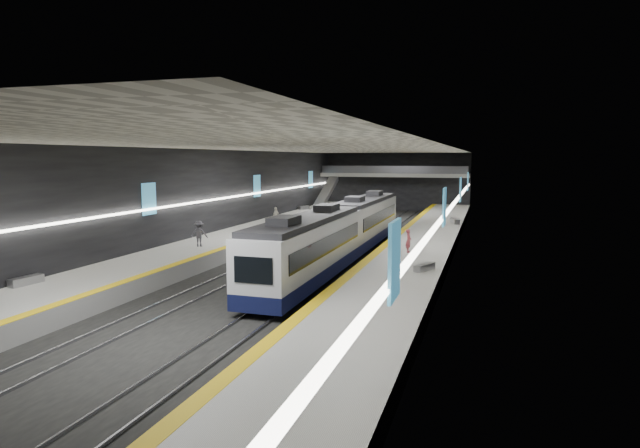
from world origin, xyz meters
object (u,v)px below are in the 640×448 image
(bench_left_near, at_px, (26,281))
(passenger_left_b, at_px, (199,234))
(bench_right_near, at_px, (424,267))
(passenger_right_a, at_px, (409,241))
(bench_left_far, at_px, (304,208))
(bench_right_far, at_px, (455,221))
(train, at_px, (342,230))
(escalator, at_px, (326,193))
(passenger_left_a, at_px, (276,216))

(bench_left_near, relative_size, passenger_left_b, 0.93)
(bench_right_near, distance_m, passenger_right_a, 5.80)
(bench_left_far, relative_size, passenger_right_a, 1.11)
(bench_right_far, bearing_deg, passenger_left_b, -146.55)
(bench_left_far, height_order, passenger_right_a, passenger_right_a)
(train, xyz_separation_m, bench_right_near, (6.54, -6.43, -1.00))
(passenger_right_a, xyz_separation_m, passenger_left_b, (-14.57, -2.06, 0.14))
(bench_right_near, height_order, passenger_left_b, passenger_left_b)
(escalator, bearing_deg, bench_left_far, -118.81)
(bench_right_near, distance_m, bench_right_far, 22.87)
(bench_left_near, xyz_separation_m, passenger_right_a, (16.85, 14.92, 0.57))
(passenger_left_b, bearing_deg, train, 177.75)
(bench_right_far, height_order, passenger_right_a, passenger_right_a)
(train, distance_m, passenger_right_a, 4.95)
(bench_right_far, bearing_deg, train, -128.66)
(train, xyz_separation_m, bench_left_near, (-12.00, -15.84, -0.99))
(escalator, distance_m, bench_right_far, 21.14)
(escalator, relative_size, bench_right_near, 4.94)
(bench_right_far, bearing_deg, passenger_left_a, -175.49)
(bench_right_far, relative_size, passenger_right_a, 1.27)
(passenger_left_a, xyz_separation_m, passenger_left_b, (-0.43, -13.35, 0.09))
(bench_right_far, distance_m, passenger_left_b, 25.52)
(escalator, height_order, passenger_left_b, escalator)
(bench_right_near, relative_size, passenger_left_b, 0.88)
(bench_right_near, xyz_separation_m, bench_right_far, (0.30, 22.86, 0.04))
(bench_left_near, distance_m, passenger_left_a, 26.36)
(bench_left_far, xyz_separation_m, passenger_left_b, (2.16, -28.66, 0.71))
(escalator, xyz_separation_m, bench_right_far, (16.84, -12.67, -1.66))
(bench_right_far, bearing_deg, bench_left_near, -136.34)
(passenger_right_a, bearing_deg, passenger_left_a, 53.25)
(bench_right_near, height_order, passenger_left_a, passenger_left_a)
(bench_left_near, distance_m, bench_left_far, 41.52)
(passenger_left_a, relative_size, passenger_left_b, 0.91)
(train, height_order, passenger_left_a, train)
(train, bearing_deg, bench_right_far, 67.40)
(bench_left_near, distance_m, passenger_left_b, 13.08)
(bench_left_far, distance_m, passenger_left_a, 15.54)
(bench_left_far, bearing_deg, bench_left_near, -70.55)
(bench_left_near, bearing_deg, bench_left_far, 96.37)
(train, distance_m, escalator, 30.79)
(train, relative_size, bench_left_far, 17.26)
(bench_left_far, height_order, bench_right_near, bench_left_far)
(escalator, bearing_deg, passenger_right_a, -63.68)
(train, distance_m, passenger_left_b, 10.17)
(bench_right_far, bearing_deg, bench_right_near, -106.81)
(passenger_right_a, distance_m, passenger_left_a, 18.10)
(train, height_order, bench_right_near, train)
(bench_right_near, bearing_deg, passenger_left_a, 157.99)
(bench_left_far, bearing_deg, train, -45.56)
(bench_left_far, bearing_deg, escalator, 80.80)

